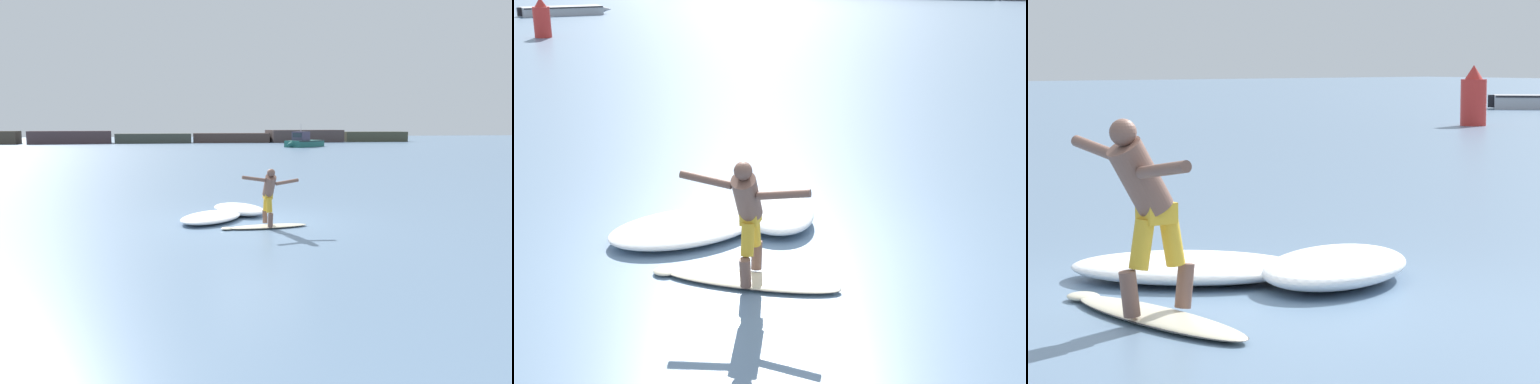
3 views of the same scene
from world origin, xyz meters
The scene contains 6 objects.
ground_plane centered at (0.00, 0.00, 0.00)m, with size 200.00×200.00×0.00m, color slate.
surfboard centered at (0.06, -0.79, 0.04)m, with size 2.32×0.62×0.21m.
surfer centered at (0.11, -0.91, 0.96)m, with size 1.49×0.77×1.50m.
channel_marker_buoy centered at (-18.02, 21.73, 0.83)m, with size 0.79×0.79×1.86m.
wave_foam_at_tail centered at (-0.32, 1.34, 0.15)m, with size 1.98×2.28×0.31m.
wave_foam_at_nose centered at (-1.25, 0.37, 0.12)m, with size 2.44×2.49×0.24m.
Camera 3 is at (7.92, -5.60, 2.00)m, focal length 85.00 mm.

